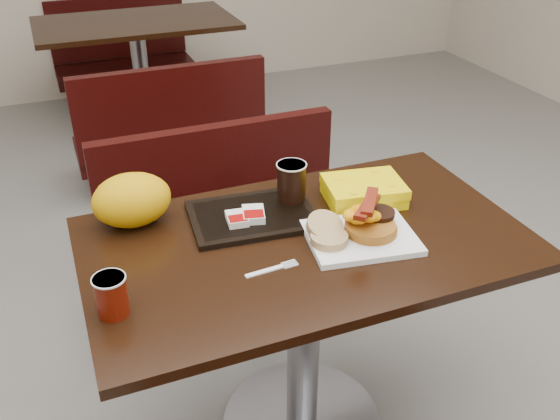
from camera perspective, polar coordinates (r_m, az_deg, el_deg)
name	(u,v)px	position (r m, az deg, el deg)	size (l,w,h in m)	color
table_near	(304,341)	(1.90, 2.21, -12.08)	(1.20, 0.70, 0.75)	black
bench_near_n	(233,230)	(2.43, -4.41, -1.83)	(1.00, 0.46, 0.72)	black
table_far	(142,80)	(4.12, -12.73, 11.75)	(1.20, 0.70, 0.75)	black
bench_far_s	(166,121)	(3.48, -10.55, 8.16)	(1.00, 0.46, 0.72)	black
bench_far_n	(124,53)	(4.79, -14.31, 14.02)	(1.00, 0.46, 0.72)	black
platter	(361,237)	(1.67, 7.56, -2.54)	(0.29, 0.22, 0.02)	white
pancake_stack	(371,227)	(1.68, 8.46, -1.58)	(0.14, 0.14, 0.03)	#A16D1A
sausage_patty	(379,213)	(1.70, 9.23, -0.29)	(0.09, 0.09, 0.01)	black
scrambled_eggs	(363,215)	(1.65, 7.78, -0.45)	(0.10, 0.09, 0.05)	#F09F04
bacon_strips	(368,206)	(1.62, 8.16, 0.41)	(0.18, 0.08, 0.01)	#4E1105
muffin_bottom	(329,239)	(1.62, 4.60, -2.67)	(0.10, 0.10, 0.02)	tan
muffin_top	(325,226)	(1.65, 4.19, -1.51)	(0.10, 0.10, 0.02)	tan
coffee_cup_near	(112,296)	(1.44, -15.42, -7.72)	(0.07, 0.07, 0.10)	maroon
fork	(264,271)	(1.54, -1.47, -5.73)	(0.14, 0.03, 0.00)	white
knife	(383,239)	(1.69, 9.54, -2.64)	(0.18, 0.01, 0.00)	white
condiment_syrup	(295,218)	(1.75, 1.40, -0.72)	(0.04, 0.03, 0.01)	#AA5507
condiment_ketchup	(261,222)	(1.73, -1.80, -1.12)	(0.04, 0.03, 0.01)	#8C0504
tray	(253,216)	(1.75, -2.57, -0.55)	(0.35, 0.25, 0.02)	black
hashbrown_sleeve_left	(237,219)	(1.71, -4.04, -0.81)	(0.06, 0.08, 0.02)	silver
hashbrown_sleeve_right	(253,214)	(1.72, -2.49, -0.40)	(0.06, 0.08, 0.02)	silver
coffee_cup_far	(291,182)	(1.79, 1.07, 2.65)	(0.08, 0.08, 0.11)	black
clamshell	(364,191)	(1.85, 7.81, 1.76)	(0.23, 0.17, 0.06)	yellow
paper_bag	(132,200)	(1.74, -13.65, 0.92)	(0.22, 0.16, 0.15)	#DFA307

